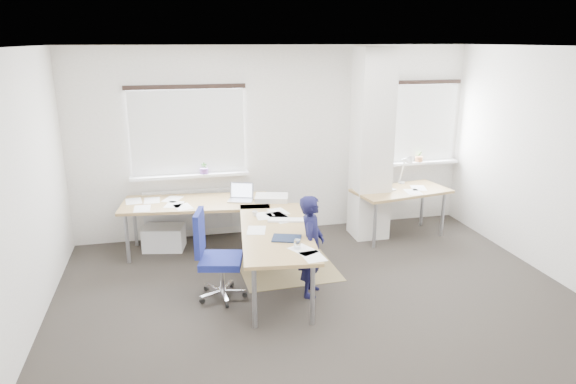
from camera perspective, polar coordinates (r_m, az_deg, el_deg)
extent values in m
plane|color=#2A2622|center=(5.91, 3.92, -12.50)|extent=(6.00, 6.00, 0.00)
cube|color=beige|center=(7.73, -1.30, 5.62)|extent=(6.00, 0.04, 2.80)
cube|color=beige|center=(3.24, 17.67, -11.25)|extent=(6.00, 0.04, 2.80)
cube|color=beige|center=(5.34, -28.25, -1.41)|extent=(0.04, 5.00, 2.80)
cube|color=beige|center=(6.87, 28.88, 2.15)|extent=(0.04, 5.00, 2.80)
cube|color=white|center=(5.17, 4.55, 15.77)|extent=(6.00, 5.00, 0.04)
cube|color=beige|center=(7.59, 9.26, 5.13)|extent=(0.50, 0.50, 2.78)
cube|color=white|center=(7.51, -11.08, 6.55)|extent=(1.60, 0.04, 1.20)
cube|color=white|center=(7.47, -11.06, 6.49)|extent=(1.60, 0.02, 1.20)
cube|color=white|center=(7.57, -10.80, 1.83)|extent=(1.70, 0.20, 0.04)
cube|color=white|center=(8.44, 14.34, 7.42)|extent=(1.20, 0.04, 1.20)
cube|color=white|center=(8.40, 14.46, 7.37)|extent=(1.20, 0.02, 1.20)
cube|color=white|center=(8.49, 14.25, 3.21)|extent=(1.30, 0.20, 0.04)
cube|color=silver|center=(7.74, -10.59, -1.93)|extent=(1.40, 0.10, 0.60)
cylinder|color=#714190|center=(7.55, -9.30, 2.33)|extent=(0.12, 0.12, 0.08)
imported|color=#356428|center=(7.54, -9.31, 2.65)|extent=(0.09, 0.06, 0.17)
cylinder|color=#AD6C42|center=(8.46, 14.34, 3.58)|extent=(0.12, 0.12, 0.08)
imported|color=#356428|center=(8.45, 14.36, 3.86)|extent=(0.09, 0.07, 0.17)
cube|color=olive|center=(6.75, 0.01, -8.56)|extent=(1.26, 1.08, 0.01)
cube|color=white|center=(7.53, -13.60, -4.96)|extent=(0.62, 0.49, 0.33)
cube|color=olive|center=(7.17, -10.19, -1.22)|extent=(2.08, 1.03, 0.04)
cube|color=olive|center=(6.03, -1.36, -4.39)|extent=(1.03, 2.08, 0.04)
cylinder|color=#95949A|center=(7.13, -17.45, -4.95)|extent=(0.05, 0.05, 0.69)
cylinder|color=#95949A|center=(7.68, -16.64, -3.33)|extent=(0.05, 0.05, 0.69)
cylinder|color=#95949A|center=(7.56, -3.09, -2.95)|extent=(0.05, 0.05, 0.69)
cylinder|color=#95949A|center=(5.35, -3.75, -11.60)|extent=(0.05, 0.05, 0.69)
cylinder|color=#95949A|center=(5.40, 2.75, -11.29)|extent=(0.05, 0.05, 0.69)
cylinder|color=#95949A|center=(7.03, 0.47, -4.47)|extent=(0.05, 0.05, 0.69)
cube|color=#B7B7BC|center=(7.12, -5.30, -0.92)|extent=(0.39, 0.32, 0.01)
cube|color=#B7B7BC|center=(7.19, -5.15, 0.21)|extent=(0.33, 0.15, 0.22)
cube|color=silver|center=(7.19, -5.15, 0.21)|extent=(0.28, 0.12, 0.19)
cube|color=white|center=(6.31, -0.27, -3.13)|extent=(0.46, 0.24, 0.02)
cube|color=#131D35|center=(5.75, -0.15, -5.16)|extent=(0.38, 0.33, 0.01)
cube|color=silver|center=(7.10, -1.83, -0.66)|extent=(0.51, 0.42, 0.07)
imported|color=white|center=(6.48, -3.70, -2.42)|extent=(0.09, 0.09, 0.07)
cylinder|color=silver|center=(5.48, 1.04, -5.81)|extent=(0.07, 0.07, 0.10)
cube|color=olive|center=(7.80, 12.48, 0.11)|extent=(1.50, 0.93, 0.04)
cylinder|color=#95949A|center=(7.39, 9.61, -3.63)|extent=(0.05, 0.05, 0.69)
cylinder|color=#95949A|center=(8.08, 16.82, -2.37)|extent=(0.05, 0.05, 0.69)
cylinder|color=#95949A|center=(7.79, 7.64, -2.48)|extent=(0.05, 0.05, 0.69)
cylinder|color=#95949A|center=(8.44, 14.67, -1.37)|extent=(0.05, 0.05, 0.69)
cube|color=#B7B7BC|center=(7.72, 10.48, 0.28)|extent=(0.38, 0.30, 0.01)
cube|color=#B7B7BC|center=(7.78, 10.01, 1.28)|extent=(0.33, 0.12, 0.22)
cube|color=silver|center=(7.78, 10.01, 1.28)|extent=(0.29, 0.10, 0.19)
cylinder|color=silver|center=(8.14, 12.49, 1.02)|extent=(0.10, 0.10, 0.02)
cylinder|color=silver|center=(8.09, 12.57, 2.31)|extent=(0.02, 0.16, 0.38)
cylinder|color=silver|center=(7.94, 13.04, 3.64)|extent=(0.02, 0.29, 0.13)
cone|color=silver|center=(7.82, 13.47, 3.27)|extent=(0.14, 0.16, 0.17)
cube|color=navy|center=(5.92, -7.45, -7.58)|extent=(0.55, 0.55, 0.08)
cube|color=navy|center=(5.82, -9.83, -4.47)|extent=(0.15, 0.40, 0.50)
cylinder|color=silver|center=(6.00, -7.38, -9.24)|extent=(0.06, 0.06, 0.34)
cylinder|color=black|center=(6.07, -4.81, -11.29)|extent=(0.07, 0.04, 0.06)
cylinder|color=black|center=(6.31, -6.28, -10.21)|extent=(0.06, 0.07, 0.06)
cylinder|color=black|center=(6.27, -9.07, -10.53)|extent=(0.06, 0.07, 0.06)
cylinder|color=black|center=(6.00, -9.52, -11.86)|extent=(0.07, 0.05, 0.06)
cylinder|color=black|center=(5.88, -6.80, -12.38)|extent=(0.04, 0.06, 0.06)
imported|color=black|center=(5.91, 2.63, -6.00)|extent=(0.44, 0.52, 1.20)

